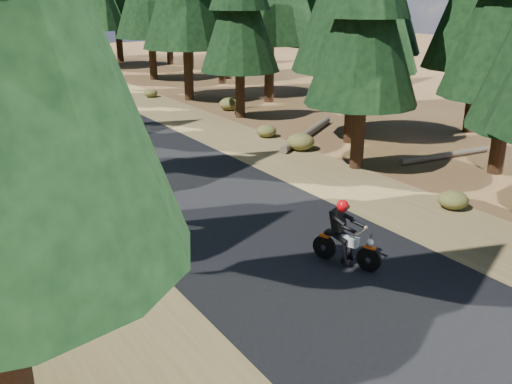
% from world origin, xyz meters
% --- Properties ---
extents(ground, '(120.00, 120.00, 0.00)m').
position_xyz_m(ground, '(0.00, 0.00, 0.00)').
color(ground, '#4D341B').
rests_on(ground, ground).
extents(road, '(6.00, 100.00, 0.01)m').
position_xyz_m(road, '(0.00, 5.00, 0.01)').
color(road, black).
rests_on(road, ground).
extents(shoulder_l, '(3.20, 100.00, 0.01)m').
position_xyz_m(shoulder_l, '(-4.60, 5.00, 0.00)').
color(shoulder_l, brown).
rests_on(shoulder_l, ground).
extents(shoulder_r, '(3.20, 100.00, 0.01)m').
position_xyz_m(shoulder_r, '(4.60, 5.00, 0.00)').
color(shoulder_r, brown).
rests_on(shoulder_r, ground).
extents(log_near, '(5.00, 3.61, 0.32)m').
position_xyz_m(log_near, '(7.28, 8.97, 0.16)').
color(log_near, '#4C4233').
rests_on(log_near, ground).
extents(log_far, '(4.15, 0.68, 0.24)m').
position_xyz_m(log_far, '(9.64, 3.59, 0.12)').
color(log_far, '#4C4233').
rests_on(log_far, ground).
extents(understory_shrubs, '(13.99, 31.97, 0.66)m').
position_xyz_m(understory_shrubs, '(2.65, 7.58, 0.28)').
color(understory_shrubs, '#474C1E').
rests_on(understory_shrubs, ground).
extents(rider_lead, '(1.14, 1.78, 1.53)m').
position_xyz_m(rider_lead, '(0.73, -1.17, 0.52)').
color(rider_lead, beige).
rests_on(rider_lead, road).
extents(rider_follow, '(1.07, 1.73, 1.48)m').
position_xyz_m(rider_follow, '(-2.40, 4.61, 0.50)').
color(rider_follow, '#A5160B').
rests_on(rider_follow, road).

